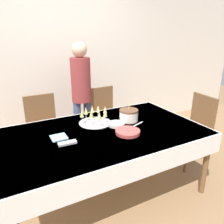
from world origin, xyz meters
TOP-DOWN VIEW (x-y plane):
  - ground_plane at (0.00, 0.00)m, footprint 12.00×12.00m
  - wall_back at (0.00, 1.62)m, footprint 8.00×0.05m
  - dining_table at (0.00, 0.00)m, footprint 2.07×1.23m
  - dining_chair_far_left at (-0.46, 0.93)m, footprint 0.43×0.43m
  - dining_chair_far_right at (0.45, 0.93)m, footprint 0.44×0.44m
  - dining_chair_right_end at (1.35, -0.01)m, footprint 0.45×0.45m
  - birthday_cake at (0.37, 0.13)m, footprint 0.22×0.22m
  - champagne_tray at (-0.00, 0.25)m, footprint 0.37×0.37m
  - plate_stack_main at (0.18, -0.16)m, footprint 0.25×0.25m
  - plate_stack_dessert at (0.18, 0.06)m, footprint 0.18×0.18m
  - cake_knife at (0.35, -0.04)m, footprint 0.29×0.13m
  - fork_pile at (-0.43, -0.09)m, footprint 0.17×0.07m
  - napkin_pile at (-0.47, 0.07)m, footprint 0.15×0.15m
  - person_standing at (0.14, 1.04)m, footprint 0.28×0.28m

SIDE VIEW (x-z plane):
  - ground_plane at x=0.00m, z-range 0.00..0.00m
  - dining_chair_far_left at x=-0.46m, z-range 0.05..1.00m
  - dining_chair_far_right at x=0.45m, z-range 0.05..1.00m
  - dining_chair_right_end at x=1.35m, z-range 0.05..1.00m
  - dining_table at x=0.00m, z-range 0.28..1.03m
  - cake_knife at x=0.35m, z-range 0.76..0.76m
  - napkin_pile at x=-0.47m, z-range 0.76..0.77m
  - fork_pile at x=-0.43m, z-range 0.76..0.78m
  - plate_stack_dessert at x=0.18m, z-range 0.76..0.79m
  - plate_stack_main at x=0.18m, z-range 0.76..0.79m
  - birthday_cake at x=0.37m, z-range 0.72..0.93m
  - champagne_tray at x=0.00m, z-range 0.75..0.93m
  - person_standing at x=0.14m, z-range 0.16..1.78m
  - wall_back at x=0.00m, z-range 0.00..2.70m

